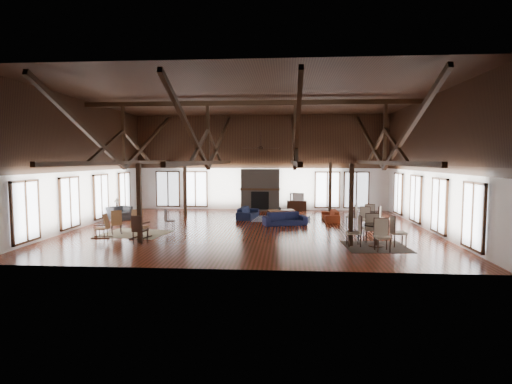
# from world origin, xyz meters

# --- Properties ---
(floor) EXTENTS (16.00, 16.00, 0.00)m
(floor) POSITION_xyz_m (0.00, 0.00, 0.00)
(floor) COLOR maroon
(floor) RESTS_ON ground
(ceiling) EXTENTS (16.00, 14.00, 0.02)m
(ceiling) POSITION_xyz_m (0.00, 0.00, 6.00)
(ceiling) COLOR black
(ceiling) RESTS_ON wall_back
(wall_back) EXTENTS (16.00, 0.02, 6.00)m
(wall_back) POSITION_xyz_m (0.00, 7.00, 3.00)
(wall_back) COLOR white
(wall_back) RESTS_ON floor
(wall_front) EXTENTS (16.00, 0.02, 6.00)m
(wall_front) POSITION_xyz_m (0.00, -7.00, 3.00)
(wall_front) COLOR white
(wall_front) RESTS_ON floor
(wall_left) EXTENTS (0.02, 14.00, 6.00)m
(wall_left) POSITION_xyz_m (-8.00, 0.00, 3.00)
(wall_left) COLOR white
(wall_left) RESTS_ON floor
(wall_right) EXTENTS (0.02, 14.00, 6.00)m
(wall_right) POSITION_xyz_m (8.00, 0.00, 3.00)
(wall_right) COLOR white
(wall_right) RESTS_ON floor
(roof_truss) EXTENTS (15.60, 14.07, 3.14)m
(roof_truss) POSITION_xyz_m (0.00, 0.00, 4.03)
(roof_truss) COLOR black
(roof_truss) RESTS_ON wall_back
(post_grid) EXTENTS (8.16, 7.16, 3.05)m
(post_grid) POSITION_xyz_m (0.00, 0.00, 1.52)
(post_grid) COLOR black
(post_grid) RESTS_ON floor
(fireplace) EXTENTS (2.50, 0.69, 2.60)m
(fireplace) POSITION_xyz_m (0.00, 6.67, 1.29)
(fireplace) COLOR brown
(fireplace) RESTS_ON floor
(ceiling_fan) EXTENTS (1.60, 1.60, 0.75)m
(ceiling_fan) POSITION_xyz_m (0.50, -1.00, 3.73)
(ceiling_fan) COLOR black
(ceiling_fan) RESTS_ON roof_truss
(sofa_navy_front) EXTENTS (2.24, 1.41, 0.61)m
(sofa_navy_front) POSITION_xyz_m (1.56, 1.06, 0.31)
(sofa_navy_front) COLOR #141839
(sofa_navy_front) RESTS_ON floor
(sofa_navy_left) EXTENTS (2.17, 1.12, 0.61)m
(sofa_navy_left) POSITION_xyz_m (-0.45, 3.14, 0.30)
(sofa_navy_left) COLOR black
(sofa_navy_left) RESTS_ON floor
(sofa_orange) EXTENTS (1.89, 0.80, 0.55)m
(sofa_orange) POSITION_xyz_m (3.94, 2.67, 0.27)
(sofa_orange) COLOR #95381C
(sofa_orange) RESTS_ON floor
(coffee_table) EXTENTS (1.46, 0.98, 0.51)m
(coffee_table) POSITION_xyz_m (1.38, 2.89, 0.46)
(coffee_table) COLOR brown
(coffee_table) RESTS_ON floor
(vase) EXTENTS (0.21, 0.21, 0.17)m
(vase) POSITION_xyz_m (1.28, 2.88, 0.60)
(vase) COLOR #B2B2B2
(vase) RESTS_ON coffee_table
(armchair) EXTENTS (1.42, 1.44, 0.71)m
(armchair) POSITION_xyz_m (-7.20, 2.06, 0.35)
(armchair) COLOR #333436
(armchair) RESTS_ON floor
(side_table_lamp) EXTENTS (0.44, 0.44, 1.13)m
(side_table_lamp) POSITION_xyz_m (-7.60, 2.69, 0.43)
(side_table_lamp) COLOR black
(side_table_lamp) RESTS_ON floor
(rocking_chair_a) EXTENTS (0.73, 0.89, 1.01)m
(rocking_chair_a) POSITION_xyz_m (-5.71, -1.71, 0.47)
(rocking_chair_a) COLOR olive
(rocking_chair_a) RESTS_ON floor
(rocking_chair_b) EXTENTS (0.71, 1.02, 1.19)m
(rocking_chair_b) POSITION_xyz_m (-4.32, -2.79, 0.56)
(rocking_chair_b) COLOR olive
(rocking_chair_b) RESTS_ON floor
(rocking_chair_c) EXTENTS (0.80, 0.47, 1.00)m
(rocking_chair_c) POSITION_xyz_m (-5.82, -2.69, 0.47)
(rocking_chair_c) COLOR olive
(rocking_chair_c) RESTS_ON floor
(side_chair_a) EXTENTS (0.55, 0.55, 0.94)m
(side_chair_a) POSITION_xyz_m (-3.73, -0.81, 0.55)
(side_chair_a) COLOR black
(side_chair_a) RESTS_ON floor
(side_chair_b) EXTENTS (0.56, 0.56, 1.09)m
(side_chair_b) POSITION_xyz_m (-3.97, -3.73, 0.63)
(side_chair_b) COLOR black
(side_chair_b) RESTS_ON floor
(cafe_table_near) EXTENTS (2.18, 2.18, 1.13)m
(cafe_table_near) POSITION_xyz_m (4.93, -3.52, 0.57)
(cafe_table_near) COLOR black
(cafe_table_near) RESTS_ON floor
(cafe_table_far) EXTENTS (2.01, 2.01, 1.04)m
(cafe_table_far) POSITION_xyz_m (5.44, 0.61, 0.52)
(cafe_table_far) COLOR black
(cafe_table_far) RESTS_ON floor
(cup_near) EXTENTS (0.15, 0.15, 0.10)m
(cup_near) POSITION_xyz_m (4.92, -3.51, 0.87)
(cup_near) COLOR #B2B2B2
(cup_near) RESTS_ON cafe_table_near
(cup_far) EXTENTS (0.11, 0.11, 0.09)m
(cup_far) POSITION_xyz_m (5.39, 0.51, 0.80)
(cup_far) COLOR #B2B2B2
(cup_far) RESTS_ON cafe_table_far
(tv_console) EXTENTS (1.22, 0.46, 0.61)m
(tv_console) POSITION_xyz_m (2.29, 6.75, 0.30)
(tv_console) COLOR black
(tv_console) RESTS_ON floor
(television) EXTENTS (0.88, 0.23, 0.50)m
(television) POSITION_xyz_m (2.31, 6.75, 0.86)
(television) COLOR #B2B2B2
(television) RESTS_ON tv_console
(rug_tan) EXTENTS (3.01, 2.54, 0.01)m
(rug_tan) POSITION_xyz_m (-4.90, -1.70, 0.01)
(rug_tan) COLOR tan
(rug_tan) RESTS_ON floor
(rug_navy) EXTENTS (3.16, 2.45, 0.01)m
(rug_navy) POSITION_xyz_m (1.40, 2.98, 0.01)
(rug_navy) COLOR #181C43
(rug_navy) RESTS_ON floor
(rug_dark) EXTENTS (2.35, 2.16, 0.01)m
(rug_dark) POSITION_xyz_m (4.91, -3.61, 0.01)
(rug_dark) COLOR black
(rug_dark) RESTS_ON floor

